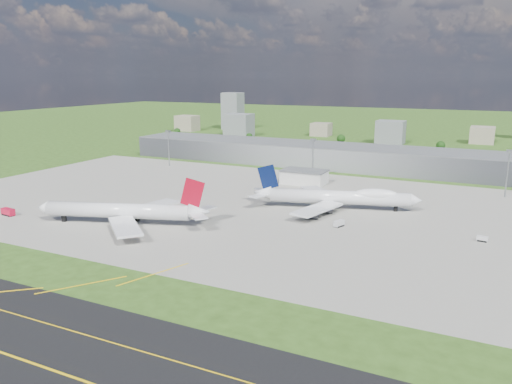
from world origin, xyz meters
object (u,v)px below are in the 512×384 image
at_px(airliner_red_twin, 125,212).
at_px(van_white_near, 339,224).
at_px(fire_truck, 8,212).
at_px(van_white_far, 482,239).
at_px(airliner_blue_quad, 339,197).
at_px(tug_yellow, 185,214).

distance_m(airliner_red_twin, van_white_near, 94.46).
bearing_deg(airliner_red_twin, fire_truck, -5.75).
bearing_deg(van_white_near, van_white_far, -63.29).
height_order(airliner_blue_quad, van_white_near, airliner_blue_quad).
bearing_deg(tug_yellow, van_white_far, -32.43).
relative_size(airliner_red_twin, tug_yellow, 17.75).
height_order(fire_truck, van_white_near, fire_truck).
distance_m(airliner_red_twin, tug_yellow, 28.12).
relative_size(fire_truck, van_white_far, 1.79).
bearing_deg(tug_yellow, airliner_red_twin, -168.95).
height_order(airliner_red_twin, van_white_near, airliner_red_twin).
bearing_deg(van_white_far, van_white_near, -168.18).
height_order(airliner_blue_quad, tug_yellow, airliner_blue_quad).
xyz_separation_m(airliner_red_twin, airliner_blue_quad, (77.84, 66.35, 0.12)).
bearing_deg(airliner_blue_quad, van_white_near, -89.09).
bearing_deg(fire_truck, airliner_red_twin, 19.98).
distance_m(airliner_red_twin, airliner_blue_quad, 102.28).
distance_m(fire_truck, tug_yellow, 83.30).
xyz_separation_m(van_white_near, van_white_far, (57.03, 5.35, -0.24)).
bearing_deg(fire_truck, tug_yellow, 32.39).
bearing_deg(fire_truck, van_white_far, 22.90).
bearing_deg(airliner_red_twin, van_white_near, -174.83).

